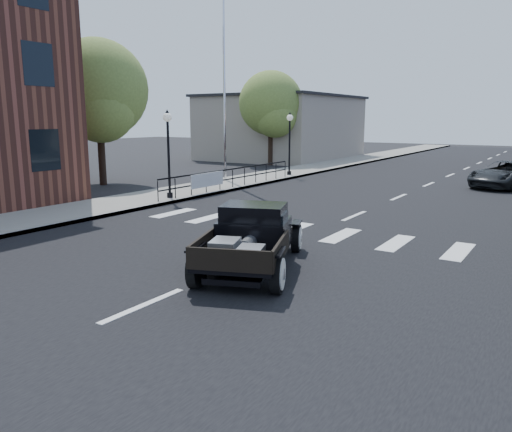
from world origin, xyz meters
The scene contains 14 objects.
ground centered at (0.00, 0.00, 0.00)m, with size 120.00×120.00×0.00m, color black.
road centered at (0.00, 15.00, 0.01)m, with size 14.00×80.00×0.02m, color black.
road_markings centered at (0.00, 10.00, 0.00)m, with size 12.00×60.00×0.06m, color silver, non-canonical shape.
sidewalk_left centered at (-8.50, 15.00, 0.07)m, with size 3.00×80.00×0.15m, color gray.
low_building_left centered at (-15.00, 28.00, 2.50)m, with size 10.00×12.00×5.00m, color gray.
railing centered at (-7.30, 10.00, 0.65)m, with size 0.08×10.00×1.00m, color black, non-canonical shape.
banner centered at (-7.22, 8.00, 0.45)m, with size 0.04×2.20×0.60m, color silver, non-canonical shape.
lamp_post_b centered at (-7.60, 6.00, 1.91)m, with size 0.36×0.36×3.53m, color black, non-canonical shape.
lamp_post_c centered at (-7.60, 16.00, 1.91)m, with size 0.36×0.36×3.53m, color black, non-canonical shape.
flagpole centered at (-9.20, 12.00, 6.75)m, with size 0.12×0.12×13.19m, color silver.
big_tree_near centered at (-14.00, 8.00, 3.60)m, with size 4.91×4.91×7.21m, color olive, non-canonical shape.
big_tree_far centered at (-12.50, 22.00, 3.34)m, with size 4.54×4.54×6.67m, color olive, non-canonical shape.
hotrod_pickup centered at (0.39, -0.02, 0.74)m, with size 1.99×4.27×1.48m, color black, non-canonical shape.
second_car centered at (3.41, 17.86, 0.64)m, with size 2.12×4.60×1.28m, color black.
Camera 1 is at (6.32, -9.03, 3.33)m, focal length 35.00 mm.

